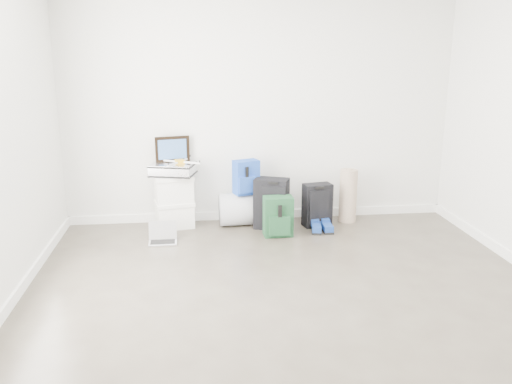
{
  "coord_description": "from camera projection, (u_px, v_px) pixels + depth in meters",
  "views": [
    {
      "loc": [
        -0.75,
        -3.72,
        2.01
      ],
      "look_at": [
        -0.11,
        1.9,
        0.49
      ],
      "focal_mm": 38.0,
      "sensor_mm": 36.0,
      "label": 1
    }
  ],
  "objects": [
    {
      "name": "drone",
      "position": [
        180.0,
        162.0,
        6.06
      ],
      "size": [
        0.47,
        0.47,
        0.05
      ],
      "rotation": [
        0.0,
        0.0,
        0.3
      ],
      "color": "gold",
      "rests_on": "briefcase"
    },
    {
      "name": "briefcase",
      "position": [
        173.0,
        169.0,
        6.09
      ],
      "size": [
        0.54,
        0.45,
        0.14
      ],
      "primitive_type": "cube",
      "rotation": [
        0.0,
        0.0,
        -0.26
      ],
      "color": "#B2B2B7",
      "rests_on": "boxes_stack"
    },
    {
      "name": "green_backpack",
      "position": [
        278.0,
        217.0,
        5.9
      ],
      "size": [
        0.32,
        0.24,
        0.44
      ],
      "rotation": [
        0.0,
        0.0,
        0.03
      ],
      "color": "#153B22",
      "rests_on": "ground"
    },
    {
      "name": "blue_backpack",
      "position": [
        246.0,
        178.0,
        6.16
      ],
      "size": [
        0.32,
        0.28,
        0.39
      ],
      "rotation": [
        0.0,
        0.0,
        0.34
      ],
      "color": "#18349E",
      "rests_on": "duffel_bag"
    },
    {
      "name": "shoes",
      "position": [
        322.0,
        227.0,
        6.08
      ],
      "size": [
        0.25,
        0.28,
        0.09
      ],
      "rotation": [
        0.0,
        0.0,
        -0.11
      ],
      "color": "black",
      "rests_on": "ground"
    },
    {
      "name": "ground",
      "position": [
        298.0,
        316.0,
        4.17
      ],
      "size": [
        5.0,
        5.0,
        0.0
      ],
      "primitive_type": "plane",
      "color": "#3A332A",
      "rests_on": "ground"
    },
    {
      "name": "rolled_rug",
      "position": [
        348.0,
        196.0,
        6.37
      ],
      "size": [
        0.21,
        0.21,
        0.63
      ],
      "primitive_type": "cylinder",
      "color": "gray",
      "rests_on": "ground"
    },
    {
      "name": "painting",
      "position": [
        172.0,
        149.0,
        6.13
      ],
      "size": [
        0.39,
        0.1,
        0.29
      ],
      "rotation": [
        0.0,
        0.0,
        0.2
      ],
      "color": "black",
      "rests_on": "briefcase"
    },
    {
      "name": "room_envelope",
      "position": [
        303.0,
        90.0,
        3.74
      ],
      "size": [
        4.52,
        5.02,
        2.71
      ],
      "color": "silver",
      "rests_on": "ground"
    },
    {
      "name": "large_suitcase",
      "position": [
        272.0,
        204.0,
        6.12
      ],
      "size": [
        0.43,
        0.36,
        0.58
      ],
      "rotation": [
        0.0,
        0.0,
        -0.38
      ],
      "color": "black",
      "rests_on": "ground"
    },
    {
      "name": "boxes_stack",
      "position": [
        174.0,
        201.0,
        6.19
      ],
      "size": [
        0.48,
        0.42,
        0.61
      ],
      "rotation": [
        0.0,
        0.0,
        0.19
      ],
      "color": "white",
      "rests_on": "ground"
    },
    {
      "name": "duffel_bag",
      "position": [
        246.0,
        209.0,
        6.29
      ],
      "size": [
        0.63,
        0.41,
        0.38
      ],
      "primitive_type": "cylinder",
      "rotation": [
        0.0,
        1.57,
        0.05
      ],
      "color": "#9A9BA3",
      "rests_on": "ground"
    },
    {
      "name": "laptop",
      "position": [
        163.0,
        237.0,
        5.75
      ],
      "size": [
        0.3,
        0.22,
        0.21
      ],
      "rotation": [
        0.0,
        0.0,
        0.01
      ],
      "color": "silver",
      "rests_on": "ground"
    },
    {
      "name": "carry_on",
      "position": [
        317.0,
        205.0,
        6.22
      ],
      "size": [
        0.34,
        0.26,
        0.5
      ],
      "rotation": [
        0.0,
        0.0,
        0.19
      ],
      "color": "black",
      "rests_on": "ground"
    }
  ]
}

